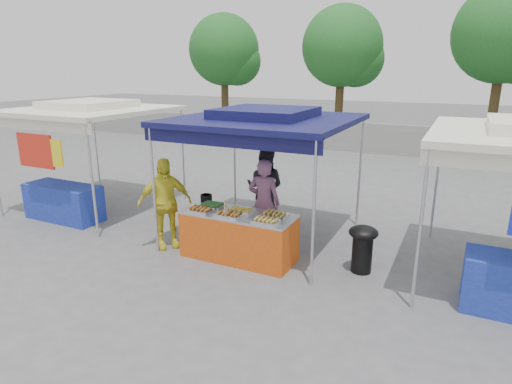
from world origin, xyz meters
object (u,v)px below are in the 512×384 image
at_px(customer_person, 165,203).
at_px(cooking_pot, 206,198).
at_px(vendor_woman, 264,203).
at_px(wok_burner, 363,245).
at_px(helper_man, 265,187).
at_px(vendor_table, 239,236).

bearing_deg(customer_person, cooking_pot, -8.14).
xyz_separation_m(vendor_woman, customer_person, (-1.62, -0.91, 0.02)).
height_order(cooking_pot, wok_burner, cooking_pot).
distance_m(vendor_woman, helper_man, 1.09).
relative_size(vendor_table, customer_person, 1.16).
distance_m(vendor_table, vendor_woman, 0.87).
distance_m(cooking_pot, wok_burner, 3.01).
relative_size(vendor_woman, customer_person, 0.98).
bearing_deg(helper_man, cooking_pot, 60.78).
relative_size(cooking_pot, wok_burner, 0.27).
xyz_separation_m(cooking_pot, helper_man, (0.58, 1.40, -0.07)).
bearing_deg(wok_burner, helper_man, 172.87).
relative_size(wok_burner, vendor_woman, 0.48).
height_order(cooking_pot, customer_person, customer_person).
xyz_separation_m(cooking_pot, vendor_woman, (1.02, 0.41, -0.07)).
relative_size(wok_burner, customer_person, 0.47).
bearing_deg(customer_person, helper_man, 10.14).
distance_m(wok_burner, vendor_woman, 2.01).
bearing_deg(wok_burner, vendor_woman, -167.80).
height_order(vendor_woman, helper_man, helper_man).
bearing_deg(cooking_pot, vendor_table, -21.64).
xyz_separation_m(vendor_table, wok_burner, (2.09, 0.43, 0.05)).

